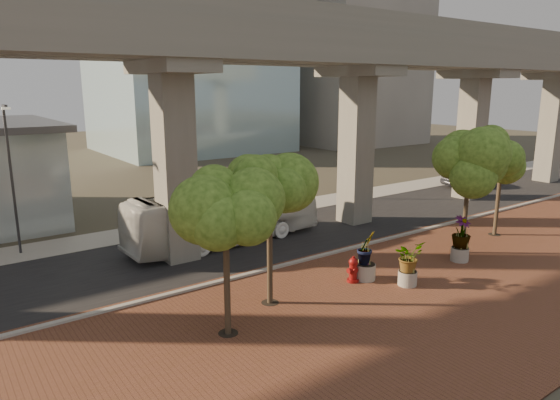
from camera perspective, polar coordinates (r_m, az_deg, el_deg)
ground at (r=26.91m, az=2.14°, el=-5.40°), size 160.00×160.00×0.00m
brick_plaza at (r=21.58m, az=15.52°, el=-10.55°), size 70.00×13.00×0.06m
asphalt_road at (r=28.43m, az=-0.34°, el=-4.34°), size 90.00×8.00×0.04m
curb_strip at (r=25.42m, az=4.93°, el=-6.36°), size 70.00×0.25×0.16m
far_sidewalk at (r=32.89m, az=-5.91°, el=-2.00°), size 90.00×3.00×0.06m
transit_viaduct at (r=27.18m, az=-0.36°, el=10.45°), size 72.00×5.60×12.40m
midrise_block at (r=77.79m, az=8.28°, el=15.37°), size 18.00×16.00×24.00m
transit_bus at (r=27.23m, az=-6.24°, el=-1.86°), size 11.19×3.00×3.10m
parked_car at (r=45.54m, az=20.80°, el=2.33°), size 4.93×2.90×1.53m
fire_hydrant at (r=22.21m, az=8.36°, el=-7.87°), size 0.58×0.52×1.17m
planter_front at (r=22.09m, az=14.48°, el=-6.50°), size 1.80×1.80×1.98m
planter_right at (r=25.82m, az=20.02°, el=-3.69°), size 2.10×2.10×2.25m
planter_left at (r=22.30m, az=9.80°, el=-5.67°), size 2.03×2.03×2.23m
street_tree_far_west at (r=16.39m, az=-6.31°, el=-0.45°), size 3.67×3.67×6.31m
street_tree_near_west at (r=18.77m, az=-1.21°, el=1.01°), size 3.64×3.64×6.19m
street_tree_near_east at (r=26.46m, az=20.89°, el=4.35°), size 4.42×4.42×6.87m
street_tree_far_east at (r=30.58m, az=24.03°, el=4.32°), size 3.51×3.51×6.03m
streetlamp_west at (r=28.04m, az=-28.39°, el=3.07°), size 0.37×1.09×7.55m
streetlamp_east at (r=37.62m, az=6.88°, el=6.81°), size 0.38×1.12×7.74m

